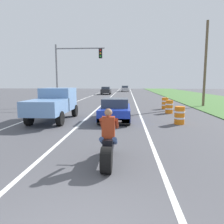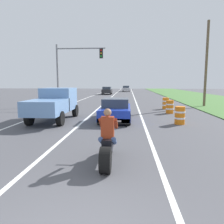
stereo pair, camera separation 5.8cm
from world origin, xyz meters
The scene contains 13 objects.
lane_stripe_left_solid centered at (-5.40, 20.00, 0.00)m, with size 0.14×120.00×0.01m, color white.
lane_stripe_right_solid centered at (1.80, 20.00, 0.00)m, with size 0.14×120.00×0.01m, color white.
lane_stripe_centre_dashed centered at (-1.80, 20.00, 0.00)m, with size 0.14×120.00×0.01m, color white.
motorcycle_with_rider centered at (0.33, 3.53, 0.59)m, with size 0.70×2.21×1.62m.
sports_car_blue centered at (0.12, 10.96, 0.63)m, with size 1.84×4.30×1.37m.
pickup_truck_left_lane_light_blue centered at (-3.63, 10.57, 1.11)m, with size 2.02×4.80×1.98m.
traffic_light_mast_near centered at (-4.61, 18.97, 4.01)m, with size 4.86×0.34×6.00m.
utility_pole_roadside centered at (8.29, 19.39, 4.05)m, with size 0.24×0.24×8.09m, color brown.
construction_barrel_nearest centered at (3.80, 9.91, 0.50)m, with size 0.58×0.58×1.00m.
construction_barrel_mid centered at (4.05, 14.30, 0.50)m, with size 0.58×0.58×1.00m.
construction_barrel_far centered at (4.20, 17.07, 0.50)m, with size 0.58×0.58×1.00m.
distant_car_far_ahead centered at (-3.31, 40.33, 0.77)m, with size 1.80×4.00×1.50m.
distant_car_further_ahead centered at (0.27, 53.94, 0.77)m, with size 1.80×4.00×1.50m.
Camera 1 is at (0.85, -2.47, 2.34)m, focal length 35.02 mm.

